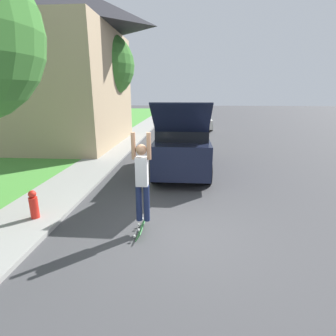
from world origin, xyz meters
TOP-DOWN VIEW (x-y plane):
  - ground_plane at (0.00, 0.00)m, footprint 120.00×120.00m
  - lawn at (-8.00, 6.00)m, footprint 10.00×80.00m
  - sidewalk at (-3.60, 6.00)m, footprint 1.80×80.00m
  - house at (-8.19, 9.80)m, footprint 9.62×8.49m
  - lawn_tree_far at (-4.86, 10.87)m, footprint 3.87×3.87m
  - suv_parked at (0.12, 4.83)m, footprint 2.04×5.80m
  - car_down_street at (1.35, 17.48)m, footprint 1.90×4.17m
  - skateboarder at (-0.64, -0.14)m, footprint 0.41×0.23m
  - skateboard at (-0.69, -0.20)m, footprint 0.18×0.81m
  - fire_hydrant at (-3.33, 0.17)m, footprint 0.20×0.20m

SIDE VIEW (x-z plane):
  - ground_plane at x=0.00m, z-range 0.00..0.00m
  - lawn at x=-8.00m, z-range 0.00..0.08m
  - sidewalk at x=-3.60m, z-range 0.00..0.10m
  - skateboard at x=-0.69m, z-range 0.01..0.23m
  - fire_hydrant at x=-3.33m, z-range 0.09..0.79m
  - car_down_street at x=1.35m, z-range -0.02..1.36m
  - suv_parked at x=0.12m, z-range -0.25..2.52m
  - skateboarder at x=-0.64m, z-range 0.33..2.27m
  - lawn_tree_far at x=-4.86m, z-range 1.34..7.78m
  - house at x=-8.19m, z-range 0.28..9.61m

